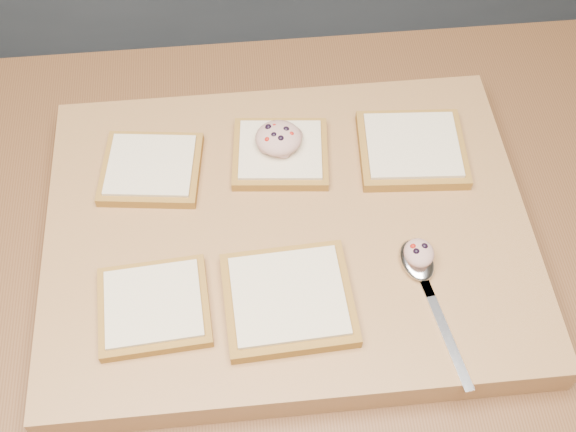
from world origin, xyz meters
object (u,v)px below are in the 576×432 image
at_px(cutting_board, 288,233).
at_px(spoon, 421,271).
at_px(tuna_salad_dollop, 279,138).
at_px(bread_far_center, 280,153).

relative_size(cutting_board, spoon, 3.05).
bearing_deg(tuna_salad_dollop, cutting_board, -89.28).
xyz_separation_m(bread_far_center, spoon, (0.13, -0.17, -0.00)).
relative_size(tuna_salad_dollop, spoon, 0.31).
relative_size(bread_far_center, spoon, 0.68).
bearing_deg(spoon, bread_far_center, 127.91).
xyz_separation_m(cutting_board, bread_far_center, (0.00, 0.10, 0.03)).
height_order(bread_far_center, tuna_salad_dollop, tuna_salad_dollop).
xyz_separation_m(tuna_salad_dollop, spoon, (0.14, -0.18, -0.02)).
distance_m(cutting_board, bread_far_center, 0.10).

